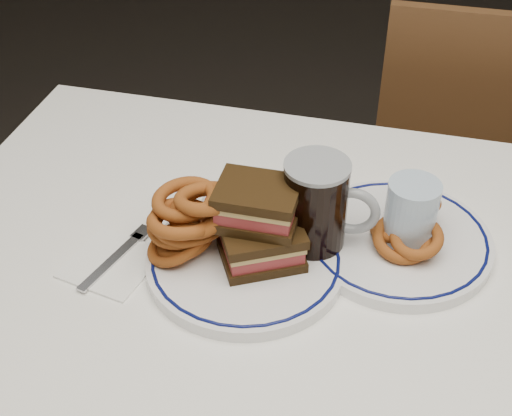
% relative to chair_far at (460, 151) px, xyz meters
% --- Properties ---
extents(dining_table, '(1.27, 0.87, 0.75)m').
position_rel_chair_far_xyz_m(dining_table, '(-0.21, -0.80, 0.16)').
color(dining_table, white).
rests_on(dining_table, floor).
extents(chair_far, '(0.41, 0.41, 0.89)m').
position_rel_chair_far_xyz_m(chair_far, '(0.00, 0.00, 0.00)').
color(chair_far, '#4E3419').
rests_on(chair_far, floor).
extents(main_plate, '(0.29, 0.29, 0.02)m').
position_rel_chair_far_xyz_m(main_plate, '(-0.33, -0.80, 0.28)').
color(main_plate, white).
rests_on(main_plate, dining_table).
extents(reuben_sandwich, '(0.14, 0.13, 0.12)m').
position_rel_chair_far_xyz_m(reuben_sandwich, '(-0.31, -0.79, 0.34)').
color(reuben_sandwich, black).
rests_on(reuben_sandwich, main_plate).
extents(onion_rings_main, '(0.14, 0.13, 0.13)m').
position_rel_chair_far_xyz_m(onion_rings_main, '(-0.41, -0.80, 0.34)').
color(onion_rings_main, '#71310F').
rests_on(onion_rings_main, main_plate).
extents(ketchup_ramekin, '(0.06, 0.06, 0.03)m').
position_rel_chair_far_xyz_m(ketchup_ramekin, '(-0.39, -0.72, 0.31)').
color(ketchup_ramekin, silver).
rests_on(ketchup_ramekin, main_plate).
extents(beer_mug, '(0.14, 0.09, 0.16)m').
position_rel_chair_far_xyz_m(beer_mug, '(-0.24, -0.74, 0.35)').
color(beer_mug, black).
rests_on(beer_mug, dining_table).
extents(water_glass, '(0.08, 0.08, 0.12)m').
position_rel_chair_far_xyz_m(water_glass, '(-0.11, -0.70, 0.33)').
color(water_glass, '#A7BED7').
rests_on(water_glass, dining_table).
extents(far_plate, '(0.28, 0.28, 0.02)m').
position_rel_chair_far_xyz_m(far_plate, '(-0.12, -0.70, 0.28)').
color(far_plate, white).
rests_on(far_plate, dining_table).
extents(onion_rings_far, '(0.11, 0.14, 0.08)m').
position_rel_chair_far_xyz_m(onion_rings_far, '(-0.11, -0.71, 0.31)').
color(onion_rings_far, '#71310F').
rests_on(onion_rings_far, far_plate).
extents(napkin_fork, '(0.14, 0.16, 0.01)m').
position_rel_chair_far_xyz_m(napkin_fork, '(-0.52, -0.84, 0.27)').
color(napkin_fork, white).
rests_on(napkin_fork, dining_table).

